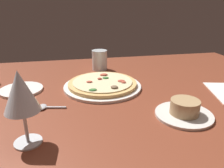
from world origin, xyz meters
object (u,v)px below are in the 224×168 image
at_px(ramekin_on_saucer, 184,110).
at_px(side_plate, 21,90).
at_px(pizza_main, 103,85).
at_px(water_glass, 100,61).
at_px(wine_glass_near, 20,94).
at_px(spoon, 45,107).

relative_size(ramekin_on_saucer, side_plate, 1.07).
bearing_deg(pizza_main, water_glass, -95.95).
height_order(wine_glass_near, side_plate, wine_glass_near).
bearing_deg(pizza_main, ramekin_on_saucer, 126.23).
bearing_deg(wine_glass_near, ramekin_on_saucer, -173.93).
xyz_separation_m(wine_glass_near, side_plate, (0.07, -0.34, -0.12)).
xyz_separation_m(pizza_main, spoon, (0.20, 0.14, -0.01)).
distance_m(water_glass, side_plate, 0.39).
bearing_deg(side_plate, wine_glass_near, 102.03).
bearing_deg(wine_glass_near, water_glass, -114.78).
bearing_deg(pizza_main, wine_glass_near, 53.76).
distance_m(pizza_main, water_glass, 0.24).
bearing_deg(side_plate, water_glass, -147.16).
xyz_separation_m(side_plate, spoon, (-0.10, 0.16, 0.00)).
height_order(pizza_main, water_glass, water_glass).
relative_size(water_glass, side_plate, 0.61).
distance_m(pizza_main, wine_glass_near, 0.40).
xyz_separation_m(water_glass, spoon, (0.23, 0.37, -0.04)).
relative_size(ramekin_on_saucer, wine_glass_near, 0.92).
bearing_deg(spoon, pizza_main, -145.95).
relative_size(wine_glass_near, water_glass, 1.91).
xyz_separation_m(pizza_main, side_plate, (0.30, -0.03, -0.01)).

